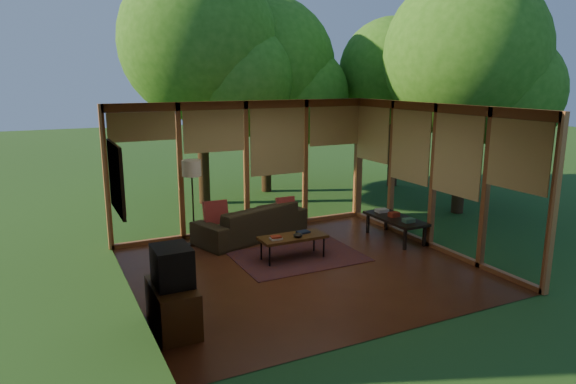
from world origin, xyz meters
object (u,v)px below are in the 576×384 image
sofa (251,221)px  coffee_table (293,238)px  floor_lamp (192,173)px  media_cabinet (173,307)px  side_console (395,219)px  television (172,266)px

sofa → coffee_table: bearing=79.1°
sofa → floor_lamp: (-1.16, 0.06, 1.07)m
media_cabinet → side_console: 5.18m
media_cabinet → television: television is taller
television → side_console: size_ratio=0.39×
sofa → media_cabinet: sofa is taller
coffee_table → floor_lamp: bearing=131.0°
floor_lamp → coffee_table: 2.29m
sofa → media_cabinet: 3.92m
floor_lamp → side_console: bearing=-21.4°
media_cabinet → coffee_table: bearing=32.9°
sofa → coffee_table: 1.50m
floor_lamp → media_cabinet: bearing=-110.6°
sofa → media_cabinet: (-2.36, -3.13, -0.04)m
coffee_table → side_console: side_console is taller
sofa → floor_lamp: bearing=-21.0°
sofa → floor_lamp: size_ratio=1.41×
television → floor_lamp: bearing=69.7°
television → side_console: 5.17m
sofa → coffee_table: size_ratio=1.94×
media_cabinet → television: (0.02, 0.00, 0.55)m
coffee_table → media_cabinet: bearing=-147.1°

